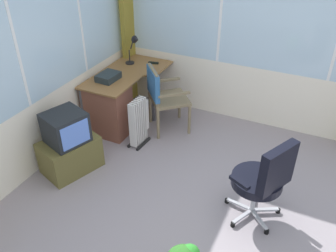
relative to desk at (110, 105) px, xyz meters
name	(u,v)px	position (x,y,z in m)	size (l,w,h in m)	color
ground	(213,225)	(-1.02, -1.85, -0.42)	(5.17, 5.37, 0.06)	gray
north_window_panel	(17,58)	(-1.02, 0.36, 0.99)	(4.17, 0.07, 2.77)	white
east_window_panel	(277,29)	(1.09, -1.85, 0.99)	(0.07, 4.37, 2.77)	white
curtain_corner	(128,15)	(0.96, 0.23, 0.94)	(0.29, 0.07, 2.67)	olive
desk	(110,105)	(0.00, 0.00, 0.00)	(1.34, 0.77, 0.73)	olive
desk_lamp	(135,45)	(0.77, 0.02, 0.59)	(0.24, 0.20, 0.40)	black
tv_remote	(153,63)	(0.83, -0.24, 0.35)	(0.04, 0.15, 0.02)	black
paper_tray	(108,77)	(0.09, 0.05, 0.38)	(0.30, 0.23, 0.09)	#232C2F
wooden_armchair	(160,92)	(0.32, -0.61, 0.20)	(0.68, 0.68, 0.92)	#7B6A4D
office_chair	(264,178)	(-0.76, -2.24, 0.15)	(0.63, 0.60, 0.95)	#B7B7BF
tv_on_stand	(69,146)	(-0.93, -0.03, -0.05)	(0.75, 0.63, 0.77)	brown
space_heater	(139,121)	(-0.10, -0.50, -0.06)	(0.36, 0.19, 0.65)	silver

